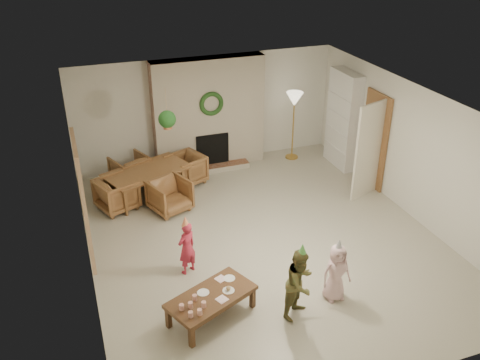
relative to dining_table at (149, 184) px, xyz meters
name	(u,v)px	position (x,y,z in m)	size (l,w,h in m)	color
floor	(263,239)	(1.62, -2.24, -0.30)	(7.00, 7.00, 0.00)	#B7B29E
ceiling	(266,107)	(1.62, -2.24, 2.20)	(7.00, 7.00, 0.00)	white
wall_back	(206,111)	(1.62, 1.26, 0.95)	(7.00, 7.00, 0.00)	silver
wall_front	(382,311)	(1.62, -5.74, 0.95)	(7.00, 7.00, 0.00)	silver
wall_left	(81,207)	(-1.38, -2.24, 0.95)	(7.00, 7.00, 0.00)	silver
wall_right	(414,152)	(4.62, -2.24, 0.95)	(7.00, 7.00, 0.00)	silver
fireplace_mass	(209,114)	(1.62, 1.06, 0.95)	(2.50, 0.40, 2.50)	#561E17
fireplace_hearth	(215,168)	(1.62, 0.71, -0.24)	(1.60, 0.30, 0.12)	brown
fireplace_firebox	(212,149)	(1.62, 0.88, 0.15)	(0.75, 0.12, 0.75)	black
fireplace_wreath	(212,104)	(1.62, 0.83, 1.25)	(0.54, 0.54, 0.10)	#1A4218
floor_lamp_base	(292,157)	(3.56, 0.76, -0.28)	(0.30, 0.30, 0.03)	gold
floor_lamp_post	(293,128)	(3.56, 0.76, 0.46)	(0.03, 0.03, 1.46)	gold
floor_lamp_shade	(295,99)	(3.56, 0.76, 1.16)	(0.39, 0.39, 0.32)	beige
bookshelf_carcass	(343,120)	(4.46, 0.06, 0.80)	(0.30, 1.00, 2.20)	white
bookshelf_shelf_a	(340,146)	(4.44, 0.06, 0.15)	(0.30, 0.92, 0.03)	white
bookshelf_shelf_b	(341,130)	(4.44, 0.06, 0.55)	(0.30, 0.92, 0.03)	white
bookshelf_shelf_c	(343,113)	(4.44, 0.06, 0.95)	(0.30, 0.92, 0.03)	white
bookshelf_shelf_d	(345,96)	(4.44, 0.06, 1.35)	(0.30, 0.92, 0.03)	white
books_row_lower	(343,143)	(4.42, -0.09, 0.29)	(0.20, 0.40, 0.24)	maroon
books_row_mid	(340,124)	(4.42, 0.11, 0.69)	(0.20, 0.44, 0.24)	navy
books_row_upper	(345,109)	(4.42, -0.04, 1.08)	(0.20, 0.36, 0.22)	#9D5F21
door_frame	(375,140)	(4.58, -1.04, 0.72)	(0.05, 0.86, 2.04)	brown
door_leaf	(369,151)	(4.20, -1.42, 0.70)	(0.05, 0.80, 2.00)	beige
curtain_panel	(83,201)	(-1.34, -2.04, 0.95)	(0.06, 1.20, 2.00)	beige
dining_table	(149,184)	(0.00, 0.00, 0.00)	(1.68, 0.94, 0.59)	brown
dining_chair_near	(170,196)	(0.27, -0.69, 0.03)	(0.70, 0.72, 0.65)	brown
dining_chair_far	(130,170)	(-0.27, 0.69, 0.03)	(0.70, 0.72, 0.65)	brown
dining_chair_left	(117,194)	(-0.69, -0.27, 0.03)	(0.70, 0.72, 0.65)	brown
dining_chair_right	(186,169)	(0.86, 0.34, 0.03)	(0.70, 0.72, 0.65)	brown
hanging_plant_cord	(166,107)	(0.32, -0.74, 1.85)	(0.01, 0.01, 0.70)	tan
hanging_plant_pot	(168,126)	(0.32, -0.74, 1.50)	(0.16, 0.16, 0.12)	#A05A33
hanging_plant_foliage	(167,119)	(0.32, -0.74, 1.62)	(0.32, 0.32, 0.32)	#164417
coffee_table_top	(211,297)	(0.16, -3.85, 0.07)	(1.27, 0.64, 0.06)	#55351C
coffee_table_apron	(211,300)	(0.16, -3.85, 0.00)	(1.17, 0.54, 0.08)	#55351C
coffee_leg_fl	(192,337)	(-0.26, -4.33, -0.13)	(0.07, 0.07, 0.33)	#55351C
coffee_leg_fr	(253,298)	(0.79, -3.85, -0.13)	(0.07, 0.07, 0.33)	#55351C
coffee_leg_bl	(168,318)	(-0.47, -3.85, -0.13)	(0.07, 0.07, 0.33)	#55351C
coffee_leg_br	(229,281)	(0.58, -3.38, -0.13)	(0.07, 0.07, 0.33)	#55351C
cup_a	(191,314)	(-0.23, -4.19, 0.14)	(0.07, 0.07, 0.09)	white
cup_b	(182,307)	(-0.31, -4.01, 0.14)	(0.07, 0.07, 0.09)	white
cup_c	(200,312)	(-0.10, -4.18, 0.14)	(0.07, 0.07, 0.09)	white
cup_d	(191,305)	(-0.18, -4.00, 0.14)	(0.07, 0.07, 0.09)	white
cup_e	(204,304)	(-0.01, -4.06, 0.14)	(0.07, 0.07, 0.09)	white
cup_f	(195,298)	(-0.09, -3.88, 0.14)	(0.07, 0.07, 0.09)	white
plate_a	(203,293)	(0.07, -3.77, 0.10)	(0.18, 0.18, 0.01)	white
plate_b	(228,290)	(0.42, -3.84, 0.10)	(0.18, 0.18, 0.01)	white
plate_c	(229,278)	(0.52, -3.58, 0.10)	(0.18, 0.18, 0.01)	white
food_scoop	(228,288)	(0.42, -3.84, 0.14)	(0.07, 0.07, 0.07)	tan
napkin_left	(222,299)	(0.28, -3.99, 0.10)	(0.15, 0.15, 0.01)	#FFBBCA
napkin_right	(221,279)	(0.40, -3.55, 0.10)	(0.15, 0.15, 0.01)	#FFBBCA
child_red	(187,248)	(0.10, -2.71, 0.17)	(0.34, 0.22, 0.93)	#BF2840
party_hat_red	(185,221)	(0.10, -2.71, 0.67)	(0.13, 0.13, 0.18)	#FFD254
child_plaid	(300,283)	(1.37, -4.22, 0.25)	(0.53, 0.42, 1.10)	brown
party_hat_plaid	(302,249)	(1.37, -4.22, 0.84)	(0.13, 0.13, 0.18)	#59BC50
child_pink	(336,273)	(2.03, -4.08, 0.17)	(0.46, 0.30, 0.94)	beige
party_hat_pink	(339,244)	(2.03, -4.08, 0.68)	(0.12, 0.12, 0.17)	#AAAAB1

